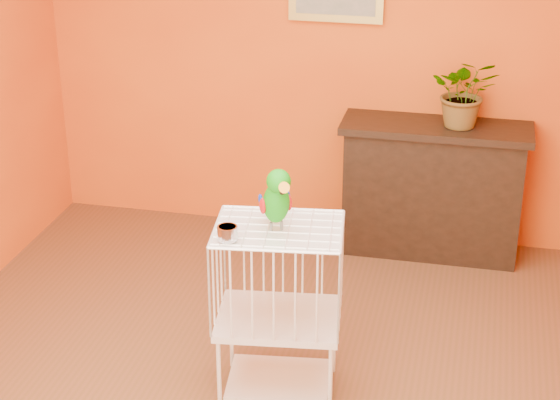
# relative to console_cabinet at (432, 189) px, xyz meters

# --- Properties ---
(room_shell) EXTENTS (4.50, 4.50, 4.50)m
(room_shell) POSITION_rel_console_cabinet_xyz_m (-0.71, -2.03, 1.13)
(room_shell) COLOR orange
(room_shell) RESTS_ON ground
(console_cabinet) EXTENTS (1.23, 0.44, 0.91)m
(console_cabinet) POSITION_rel_console_cabinet_xyz_m (0.00, 0.00, 0.00)
(console_cabinet) COLOR black
(console_cabinet) RESTS_ON ground
(potted_plant) EXTENTS (0.43, 0.47, 0.36)m
(potted_plant) POSITION_rel_console_cabinet_xyz_m (0.16, -0.02, 0.63)
(potted_plant) COLOR #26722D
(potted_plant) RESTS_ON console_cabinet
(birdcage) EXTENTS (0.67, 0.55, 0.95)m
(birdcage) POSITION_rel_console_cabinet_xyz_m (-0.63, -1.81, 0.04)
(birdcage) COLOR silver
(birdcage) RESTS_ON ground
(feed_cup) EXTENTS (0.10, 0.10, 0.07)m
(feed_cup) POSITION_rel_console_cabinet_xyz_m (-0.83, -2.00, 0.53)
(feed_cup) COLOR silver
(feed_cup) RESTS_ON birdcage
(parrot) EXTENTS (0.21, 0.28, 0.33)m
(parrot) POSITION_rel_console_cabinet_xyz_m (-0.64, -1.84, 0.66)
(parrot) COLOR #59544C
(parrot) RESTS_ON birdcage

